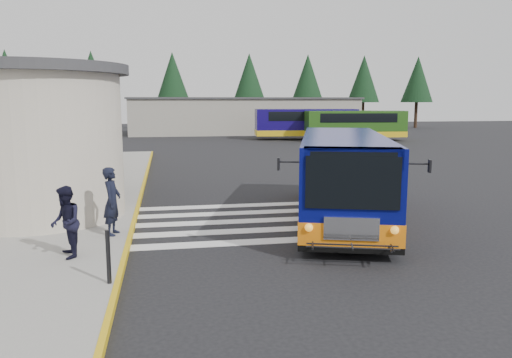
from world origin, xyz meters
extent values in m
plane|color=black|center=(0.00, 0.00, 0.00)|extent=(140.00, 140.00, 0.00)
cube|color=gray|center=(-9.00, 4.00, 0.07)|extent=(10.00, 34.00, 0.15)
cube|color=gold|center=(-4.05, 4.00, 0.08)|extent=(0.12, 34.00, 0.16)
cylinder|color=beige|center=(-7.00, 0.50, 2.40)|extent=(5.20, 5.20, 4.50)
cylinder|color=#38383A|center=(-7.00, 0.50, 4.80)|extent=(5.80, 5.80, 0.30)
cube|color=black|center=(-6.48, 5.00, 1.25)|extent=(0.08, 1.20, 2.20)
cube|color=#38383A|center=(-6.00, 5.00, 2.55)|extent=(1.20, 1.80, 0.12)
cube|color=silver|center=(-0.50, -3.20, 0.01)|extent=(8.00, 0.55, 0.01)
cube|color=silver|center=(-0.50, -2.00, 0.01)|extent=(8.00, 0.55, 0.01)
cube|color=silver|center=(-0.50, -0.80, 0.01)|extent=(8.00, 0.55, 0.01)
cube|color=silver|center=(-0.50, 0.40, 0.01)|extent=(8.00, 0.55, 0.01)
cube|color=silver|center=(-0.50, 1.60, 0.01)|extent=(8.00, 0.55, 0.01)
cube|color=gray|center=(6.00, 42.00, 2.00)|extent=(26.00, 8.00, 4.00)
cube|color=#38383A|center=(6.00, 42.00, 4.10)|extent=(26.40, 8.40, 0.20)
cylinder|color=black|center=(-22.00, 50.00, 1.80)|extent=(0.44, 0.44, 3.60)
cone|color=black|center=(-22.00, 50.00, 6.80)|extent=(4.40, 4.40, 6.40)
cylinder|color=black|center=(-12.00, 50.00, 1.80)|extent=(0.44, 0.44, 3.60)
cone|color=black|center=(-12.00, 50.00, 6.80)|extent=(4.40, 4.40, 6.40)
cylinder|color=black|center=(-2.00, 50.00, 1.80)|extent=(0.44, 0.44, 3.60)
cone|color=black|center=(-2.00, 50.00, 6.80)|extent=(4.40, 4.40, 6.40)
cylinder|color=black|center=(8.00, 50.00, 1.80)|extent=(0.44, 0.44, 3.60)
cone|color=black|center=(8.00, 50.00, 6.80)|extent=(4.40, 4.40, 6.40)
cylinder|color=black|center=(16.00, 50.00, 1.80)|extent=(0.44, 0.44, 3.60)
cone|color=black|center=(16.00, 50.00, 6.80)|extent=(4.40, 4.40, 6.40)
cylinder|color=black|center=(24.00, 50.00, 1.80)|extent=(0.44, 0.44, 3.60)
cone|color=black|center=(24.00, 50.00, 6.80)|extent=(4.40, 4.40, 6.40)
cylinder|color=black|center=(32.00, 50.00, 1.80)|extent=(0.44, 0.44, 3.60)
cone|color=black|center=(32.00, 50.00, 6.80)|extent=(4.40, 4.40, 6.40)
cube|color=#080C5E|center=(2.59, -1.07, 1.57)|extent=(5.03, 9.32, 2.35)
cube|color=orange|center=(2.59, -1.07, 0.68)|extent=(5.06, 9.36, 0.56)
cube|color=black|center=(2.59, -1.07, 0.35)|extent=(5.05, 9.35, 0.22)
cube|color=black|center=(1.26, -5.39, 1.95)|extent=(2.12, 0.70, 1.25)
cube|color=silver|center=(1.26, -5.40, 0.85)|extent=(1.26, 0.44, 0.55)
cube|color=black|center=(1.61, 0.06, 2.05)|extent=(1.97, 6.31, 0.90)
cube|color=black|center=(4.04, -0.68, 2.05)|extent=(1.97, 6.31, 0.90)
cylinder|color=black|center=(0.66, -3.61, 0.48)|extent=(0.57, 1.00, 0.96)
cylinder|color=black|center=(2.76, -4.26, 0.48)|extent=(0.57, 1.00, 0.96)
cylinder|color=black|center=(2.30, 1.73, 0.48)|extent=(0.57, 1.00, 0.96)
cylinder|color=black|center=(4.40, 1.09, 0.48)|extent=(0.57, 1.00, 0.96)
cube|color=black|center=(-0.36, -4.71, 2.35)|extent=(0.10, 0.19, 0.30)
cube|color=black|center=(2.98, -5.74, 2.35)|extent=(0.10, 0.19, 0.30)
imported|color=black|center=(-4.50, -2.27, 1.09)|extent=(0.58, 0.77, 1.89)
imported|color=black|center=(-5.36, -4.21, 1.01)|extent=(0.85, 0.98, 1.72)
cylinder|color=black|center=(-4.20, -6.14, 0.71)|extent=(0.09, 0.09, 1.11)
cube|color=#10064F|center=(10.75, 32.09, 1.72)|extent=(10.22, 3.71, 2.56)
cube|color=gold|center=(10.75, 32.09, 0.69)|extent=(10.26, 3.74, 0.56)
cube|color=black|center=(10.75, 32.09, 2.34)|extent=(8.02, 3.55, 0.89)
cube|color=#214A13|center=(14.92, 29.60, 1.65)|extent=(9.72, 3.31, 2.44)
cube|color=gold|center=(14.92, 29.60, 0.66)|extent=(9.76, 3.35, 0.53)
cube|color=black|center=(14.92, 29.60, 2.23)|extent=(7.61, 3.22, 0.85)
camera|label=1|loc=(-2.97, -16.24, 3.84)|focal=35.00mm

